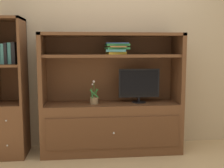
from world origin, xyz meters
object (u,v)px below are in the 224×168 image
potted_plant (94,100)px  tv_monitor (139,85)px  bookshelf_tall (11,109)px  magazine_stack (116,48)px  media_console (112,114)px  upright_book_row (6,54)px

potted_plant → tv_monitor: bearing=3.2°
tv_monitor → bookshelf_tall: bearing=179.5°
tv_monitor → magazine_stack: magazine_stack is taller
magazine_stack → potted_plant: bearing=-173.0°
media_console → magazine_stack: 0.84m
bookshelf_tall → upright_book_row: 0.68m
tv_monitor → magazine_stack: 0.54m
potted_plant → magazine_stack: (0.29, 0.04, 0.64)m
upright_book_row → magazine_stack: bearing=-0.1°
bookshelf_tall → upright_book_row: (-0.02, -0.01, 0.68)m
media_console → bookshelf_tall: bookshelf_tall is taller
media_console → bookshelf_tall: (-1.26, 0.00, 0.09)m
magazine_stack → media_console: bearing=171.3°
media_console → potted_plant: media_console is taller
media_console → upright_book_row: bearing=-179.7°
upright_book_row → potted_plant: bearing=-2.1°
media_console → magazine_stack: media_console is taller
potted_plant → magazine_stack: bearing=7.0°
potted_plant → upright_book_row: size_ratio=1.14×
tv_monitor → upright_book_row: size_ratio=2.00×
magazine_stack → upright_book_row: bearing=179.9°
magazine_stack → tv_monitor: bearing=-0.6°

